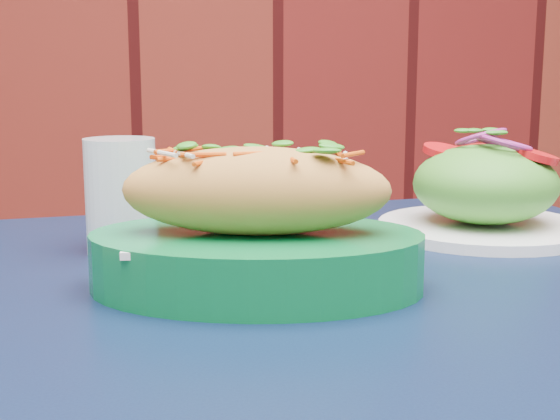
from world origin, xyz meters
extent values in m
cube|color=black|center=(-0.20, 1.43, 0.73)|extent=(0.87, 0.87, 0.03)
cube|color=white|center=(-0.30, 1.43, 0.80)|extent=(0.23, 0.15, 0.01)
ellipsoid|color=#E09947|center=(-0.30, 1.43, 0.84)|extent=(0.24, 0.14, 0.08)
cylinder|color=white|center=(0.00, 1.61, 0.76)|extent=(0.24, 0.24, 0.01)
ellipsoid|color=#4C992D|center=(0.00, 1.61, 0.81)|extent=(0.17, 0.17, 0.09)
cylinder|color=red|center=(0.04, 1.58, 0.85)|extent=(0.05, 0.05, 0.01)
cylinder|color=red|center=(-0.04, 1.65, 0.85)|extent=(0.05, 0.05, 0.01)
cylinder|color=red|center=(0.00, 1.66, 0.85)|extent=(0.05, 0.05, 0.01)
torus|color=#9B217A|center=(0.00, 1.61, 0.86)|extent=(0.06, 0.06, 0.01)
torus|color=#9B217A|center=(0.00, 1.61, 0.86)|extent=(0.06, 0.06, 0.01)
torus|color=#9B217A|center=(0.00, 1.61, 0.87)|extent=(0.06, 0.06, 0.01)
cylinder|color=silver|center=(-0.42, 1.60, 0.81)|extent=(0.07, 0.07, 0.12)
camera|label=1|loc=(-0.40, 0.79, 0.94)|focal=50.00mm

